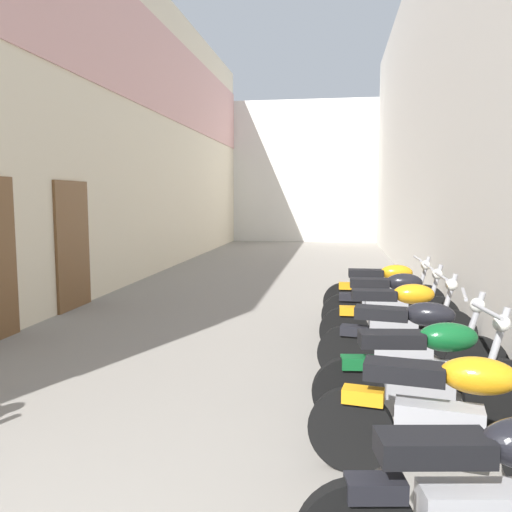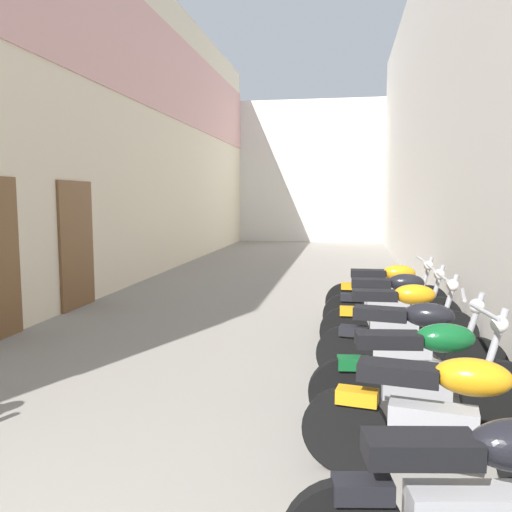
{
  "view_description": "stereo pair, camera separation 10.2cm",
  "coord_description": "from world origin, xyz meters",
  "px_view_note": "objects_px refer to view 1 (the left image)",
  "views": [
    {
      "loc": [
        1.41,
        -0.56,
        1.91
      ],
      "look_at": [
        0.48,
        5.47,
        1.23
      ],
      "focal_mm": 36.66,
      "sensor_mm": 36.0,
      "label": 1
    },
    {
      "loc": [
        1.51,
        -0.55,
        1.91
      ],
      "look_at": [
        0.48,
        5.47,
        1.23
      ],
      "focal_mm": 36.66,
      "sensor_mm": 36.0,
      "label": 2
    }
  ],
  "objects_px": {
    "motorcycle_fourth": "(426,370)",
    "motorcycle_fifth": "(411,341)",
    "motorcycle_seventh": "(391,302)",
    "motorcycle_eighth": "(385,290)",
    "motorcycle_second": "(493,499)",
    "motorcycle_third": "(449,414)",
    "motorcycle_sixth": "(398,317)"
  },
  "relations": [
    {
      "from": "motorcycle_second",
      "to": "motorcycle_third",
      "type": "relative_size",
      "value": 1.0
    },
    {
      "from": "motorcycle_fifth",
      "to": "motorcycle_eighth",
      "type": "relative_size",
      "value": 0.99
    },
    {
      "from": "motorcycle_fourth",
      "to": "motorcycle_seventh",
      "type": "relative_size",
      "value": 1.0
    },
    {
      "from": "motorcycle_seventh",
      "to": "motorcycle_fifth",
      "type": "bearing_deg",
      "value": -90.0
    },
    {
      "from": "motorcycle_eighth",
      "to": "motorcycle_fifth",
      "type": "bearing_deg",
      "value": -90.0
    },
    {
      "from": "motorcycle_third",
      "to": "motorcycle_seventh",
      "type": "bearing_deg",
      "value": 90.0
    },
    {
      "from": "motorcycle_seventh",
      "to": "motorcycle_second",
      "type": "bearing_deg",
      "value": -90.0
    },
    {
      "from": "motorcycle_second",
      "to": "motorcycle_seventh",
      "type": "xyz_separation_m",
      "value": [
        0.0,
        4.71,
        0.0
      ]
    },
    {
      "from": "motorcycle_seventh",
      "to": "motorcycle_eighth",
      "type": "relative_size",
      "value": 1.0
    },
    {
      "from": "motorcycle_fifth",
      "to": "motorcycle_eighth",
      "type": "height_order",
      "value": "same"
    },
    {
      "from": "motorcycle_second",
      "to": "motorcycle_seventh",
      "type": "relative_size",
      "value": 0.99
    },
    {
      "from": "motorcycle_third",
      "to": "motorcycle_sixth",
      "type": "bearing_deg",
      "value": 90.0
    },
    {
      "from": "motorcycle_seventh",
      "to": "motorcycle_eighth",
      "type": "height_order",
      "value": "same"
    },
    {
      "from": "motorcycle_sixth",
      "to": "motorcycle_seventh",
      "type": "xyz_separation_m",
      "value": [
        0.0,
        0.88,
        0.0
      ]
    },
    {
      "from": "motorcycle_second",
      "to": "motorcycle_seventh",
      "type": "bearing_deg",
      "value": 90.0
    },
    {
      "from": "motorcycle_fourth",
      "to": "motorcycle_eighth",
      "type": "distance_m",
      "value": 3.76
    },
    {
      "from": "motorcycle_seventh",
      "to": "motorcycle_fourth",
      "type": "bearing_deg",
      "value": -90.0
    },
    {
      "from": "motorcycle_fifth",
      "to": "motorcycle_second",
      "type": "bearing_deg",
      "value": -90.0
    },
    {
      "from": "motorcycle_fourth",
      "to": "motorcycle_fifth",
      "type": "bearing_deg",
      "value": 90.01
    },
    {
      "from": "motorcycle_sixth",
      "to": "motorcycle_second",
      "type": "bearing_deg",
      "value": -90.0
    },
    {
      "from": "motorcycle_fourth",
      "to": "motorcycle_sixth",
      "type": "distance_m",
      "value": 1.96
    },
    {
      "from": "motorcycle_second",
      "to": "motorcycle_third",
      "type": "bearing_deg",
      "value": 90.0
    },
    {
      "from": "motorcycle_fourth",
      "to": "motorcycle_sixth",
      "type": "relative_size",
      "value": 1.0
    },
    {
      "from": "motorcycle_fourth",
      "to": "motorcycle_sixth",
      "type": "xyz_separation_m",
      "value": [
        0.0,
        1.96,
        0.0
      ]
    },
    {
      "from": "motorcycle_fourth",
      "to": "motorcycle_seventh",
      "type": "distance_m",
      "value": 2.84
    },
    {
      "from": "motorcycle_fifth",
      "to": "motorcycle_eighth",
      "type": "xyz_separation_m",
      "value": [
        0.0,
        2.87,
        0.0
      ]
    },
    {
      "from": "motorcycle_sixth",
      "to": "motorcycle_eighth",
      "type": "distance_m",
      "value": 1.8
    },
    {
      "from": "motorcycle_seventh",
      "to": "motorcycle_third",
      "type": "bearing_deg",
      "value": -90.0
    },
    {
      "from": "motorcycle_sixth",
      "to": "motorcycle_fifth",
      "type": "bearing_deg",
      "value": -90.01
    },
    {
      "from": "motorcycle_third",
      "to": "motorcycle_fourth",
      "type": "bearing_deg",
      "value": 90.0
    },
    {
      "from": "motorcycle_eighth",
      "to": "motorcycle_sixth",
      "type": "bearing_deg",
      "value": -90.0
    },
    {
      "from": "motorcycle_second",
      "to": "motorcycle_fourth",
      "type": "xyz_separation_m",
      "value": [
        0.0,
        1.88,
        0.0
      ]
    }
  ]
}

